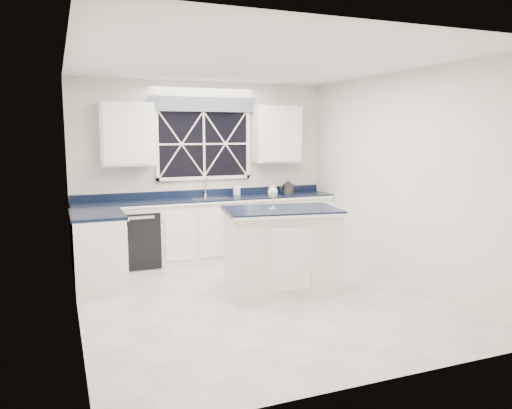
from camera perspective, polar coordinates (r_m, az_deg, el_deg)
name	(u,v)px	position (r m, az deg, el deg)	size (l,w,h in m)	color
ground	(257,296)	(6.01, 0.15, -10.45)	(4.50, 4.50, 0.00)	#A6A6A1
back_wall	(203,170)	(7.85, -6.02, 3.98)	(4.00, 0.10, 2.70)	beige
base_cabinets	(191,233)	(7.44, -7.39, -3.28)	(3.99, 1.60, 0.90)	white
countertop	(209,199)	(7.61, -5.35, 0.60)	(3.98, 0.64, 0.04)	black
dishwasher	(137,238)	(7.46, -13.44, -3.72)	(0.60, 0.58, 0.82)	black
window	(204,139)	(7.78, -5.98, 7.48)	(1.65, 0.09, 1.26)	black
upper_cabinets	(206,134)	(7.66, -5.73, 8.00)	(3.10, 0.34, 0.90)	white
faucet	(206,186)	(7.77, -5.78, 2.08)	(0.05, 0.20, 0.30)	#BDBEC0
island	(281,249)	(6.13, 2.89, -5.14)	(1.47, 1.01, 1.02)	white
rug	(266,263)	(7.45, 1.11, -6.66)	(1.28, 0.92, 0.02)	#A4A5A0
kettle	(288,187)	(8.14, 3.67, 1.97)	(0.30, 0.23, 0.22)	#2F2F31
wine_glass	(273,193)	(5.99, 1.93, 1.32)	(0.12, 0.12, 0.27)	silver
soap_bottle	(237,188)	(7.94, -2.23, 1.86)	(0.09, 0.10, 0.21)	silver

